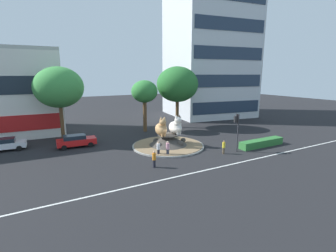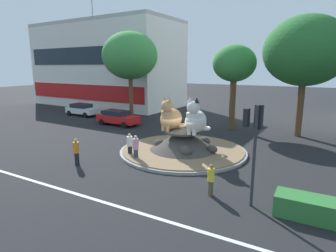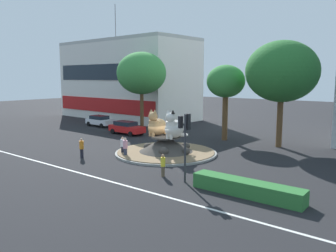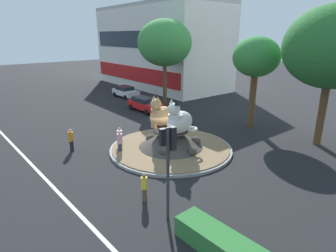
{
  "view_description": "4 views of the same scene",
  "coord_description": "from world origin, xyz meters",
  "px_view_note": "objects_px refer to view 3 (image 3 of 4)",
  "views": [
    {
      "loc": [
        -14.45,
        -26.68,
        9.1
      ],
      "look_at": [
        -0.6,
        -1.08,
        2.95
      ],
      "focal_mm": 26.16,
      "sensor_mm": 36.0,
      "label": 1
    },
    {
      "loc": [
        8.63,
        -17.74,
        6.12
      ],
      "look_at": [
        -0.78,
        -0.85,
        2.03
      ],
      "focal_mm": 29.92,
      "sensor_mm": 36.0,
      "label": 2
    },
    {
      "loc": [
        18.95,
        -23.73,
        6.92
      ],
      "look_at": [
        -0.47,
        0.9,
        2.41
      ],
      "focal_mm": 36.52,
      "sensor_mm": 36.0,
      "label": 3
    },
    {
      "loc": [
        14.67,
        -13.24,
        8.25
      ],
      "look_at": [
        0.19,
        -0.45,
        2.0
      ],
      "focal_mm": 30.0,
      "sensor_mm": 36.0,
      "label": 4
    }
  ],
  "objects_px": {
    "cat_statue_calico": "(157,126)",
    "pedestrian_yellow_shirt": "(163,165)",
    "cat_statue_white": "(174,128)",
    "pedestrian_orange_shirt": "(82,148)",
    "traffic_light_mast": "(185,132)",
    "third_tree_left": "(226,82)",
    "hatchback_near_shophouse": "(100,121)",
    "broadleaf_tree_behind_island": "(141,73)",
    "shophouse_block": "(127,80)",
    "sedan_on_far_lane": "(127,128)",
    "pedestrian_pink_shirt": "(125,147)",
    "pedestrian_white_shirt": "(123,145)",
    "second_tree_near_tower": "(282,72)"
  },
  "relations": [
    {
      "from": "shophouse_block",
      "to": "second_tree_near_tower",
      "type": "xyz_separation_m",
      "value": [
        29.43,
        -8.38,
        0.99
      ]
    },
    {
      "from": "pedestrian_yellow_shirt",
      "to": "third_tree_left",
      "type": "bearing_deg",
      "value": 97.59
    },
    {
      "from": "cat_statue_calico",
      "to": "traffic_light_mast",
      "type": "relative_size",
      "value": 0.56
    },
    {
      "from": "shophouse_block",
      "to": "traffic_light_mast",
      "type": "bearing_deg",
      "value": -36.7
    },
    {
      "from": "third_tree_left",
      "to": "second_tree_near_tower",
      "type": "bearing_deg",
      "value": 0.35
    },
    {
      "from": "pedestrian_white_shirt",
      "to": "traffic_light_mast",
      "type": "bearing_deg",
      "value": -68.5
    },
    {
      "from": "cat_statue_white",
      "to": "third_tree_left",
      "type": "bearing_deg",
      "value": 177.21
    },
    {
      "from": "cat_statue_calico",
      "to": "broadleaf_tree_behind_island",
      "type": "distance_m",
      "value": 15.03
    },
    {
      "from": "pedestrian_orange_shirt",
      "to": "pedestrian_white_shirt",
      "type": "bearing_deg",
      "value": 10.26
    },
    {
      "from": "shophouse_block",
      "to": "pedestrian_yellow_shirt",
      "type": "bearing_deg",
      "value": -38.63
    },
    {
      "from": "hatchback_near_shophouse",
      "to": "pedestrian_orange_shirt",
      "type": "bearing_deg",
      "value": -43.18
    },
    {
      "from": "shophouse_block",
      "to": "third_tree_left",
      "type": "xyz_separation_m",
      "value": [
        23.35,
        -8.42,
        -0.08
      ]
    },
    {
      "from": "shophouse_block",
      "to": "hatchback_near_shophouse",
      "type": "xyz_separation_m",
      "value": [
        4.27,
        -9.86,
        -5.64
      ]
    },
    {
      "from": "pedestrian_pink_shirt",
      "to": "sedan_on_far_lane",
      "type": "relative_size",
      "value": 0.37
    },
    {
      "from": "shophouse_block",
      "to": "third_tree_left",
      "type": "relative_size",
      "value": 2.95
    },
    {
      "from": "pedestrian_orange_shirt",
      "to": "hatchback_near_shophouse",
      "type": "bearing_deg",
      "value": 88.03
    },
    {
      "from": "cat_statue_calico",
      "to": "hatchback_near_shophouse",
      "type": "distance_m",
      "value": 19.12
    },
    {
      "from": "pedestrian_white_shirt",
      "to": "sedan_on_far_lane",
      "type": "relative_size",
      "value": 0.35
    },
    {
      "from": "cat_statue_white",
      "to": "sedan_on_far_lane",
      "type": "bearing_deg",
      "value": -120.0
    },
    {
      "from": "broadleaf_tree_behind_island",
      "to": "pedestrian_yellow_shirt",
      "type": "height_order",
      "value": "broadleaf_tree_behind_island"
    },
    {
      "from": "traffic_light_mast",
      "to": "pedestrian_pink_shirt",
      "type": "xyz_separation_m",
      "value": [
        -8.03,
        2.39,
        -2.43
      ]
    },
    {
      "from": "traffic_light_mast",
      "to": "third_tree_left",
      "type": "distance_m",
      "value": 16.29
    },
    {
      "from": "cat_statue_calico",
      "to": "pedestrian_yellow_shirt",
      "type": "xyz_separation_m",
      "value": [
        5.29,
        -5.62,
        -1.67
      ]
    },
    {
      "from": "pedestrian_white_shirt",
      "to": "pedestrian_yellow_shirt",
      "type": "distance_m",
      "value": 7.63
    },
    {
      "from": "shophouse_block",
      "to": "pedestrian_pink_shirt",
      "type": "height_order",
      "value": "shophouse_block"
    },
    {
      "from": "cat_statue_white",
      "to": "hatchback_near_shophouse",
      "type": "xyz_separation_m",
      "value": [
        -19.3,
        8.13,
        -1.73
      ]
    },
    {
      "from": "cat_statue_white",
      "to": "third_tree_left",
      "type": "relative_size",
      "value": 0.31
    },
    {
      "from": "cat_statue_calico",
      "to": "cat_statue_white",
      "type": "bearing_deg",
      "value": 91.31
    },
    {
      "from": "third_tree_left",
      "to": "pedestrian_orange_shirt",
      "type": "xyz_separation_m",
      "value": [
        -5.5,
        -15.12,
        -5.45
      ]
    },
    {
      "from": "pedestrian_pink_shirt",
      "to": "hatchback_near_shophouse",
      "type": "xyz_separation_m",
      "value": [
        -16.43,
        11.25,
        -0.11
      ]
    },
    {
      "from": "traffic_light_mast",
      "to": "third_tree_left",
      "type": "relative_size",
      "value": 0.55
    },
    {
      "from": "shophouse_block",
      "to": "pedestrian_yellow_shirt",
      "type": "xyz_separation_m",
      "value": [
        26.83,
        -23.5,
        -5.61
      ]
    },
    {
      "from": "broadleaf_tree_behind_island",
      "to": "second_tree_near_tower",
      "type": "bearing_deg",
      "value": 0.04
    },
    {
      "from": "pedestrian_orange_shirt",
      "to": "pedestrian_pink_shirt",
      "type": "xyz_separation_m",
      "value": [
        2.85,
        2.43,
        0.01
      ]
    },
    {
      "from": "pedestrian_white_shirt",
      "to": "hatchback_near_shophouse",
      "type": "height_order",
      "value": "pedestrian_white_shirt"
    },
    {
      "from": "cat_statue_white",
      "to": "pedestrian_yellow_shirt",
      "type": "relative_size",
      "value": 1.62
    },
    {
      "from": "pedestrian_orange_shirt",
      "to": "cat_statue_white",
      "type": "bearing_deg",
      "value": -2.54
    },
    {
      "from": "cat_statue_white",
      "to": "pedestrian_white_shirt",
      "type": "xyz_separation_m",
      "value": [
        -3.77,
        -2.56,
        -1.67
      ]
    },
    {
      "from": "broadleaf_tree_behind_island",
      "to": "pedestrian_pink_shirt",
      "type": "height_order",
      "value": "broadleaf_tree_behind_island"
    },
    {
      "from": "pedestrian_yellow_shirt",
      "to": "traffic_light_mast",
      "type": "bearing_deg",
      "value": -5.31
    },
    {
      "from": "traffic_light_mast",
      "to": "second_tree_near_tower",
      "type": "relative_size",
      "value": 0.44
    },
    {
      "from": "cat_statue_calico",
      "to": "pedestrian_pink_shirt",
      "type": "xyz_separation_m",
      "value": [
        -0.84,
        -3.23,
        -1.59
      ]
    },
    {
      "from": "cat_statue_white",
      "to": "broadleaf_tree_behind_island",
      "type": "height_order",
      "value": "broadleaf_tree_behind_island"
    },
    {
      "from": "pedestrian_pink_shirt",
      "to": "sedan_on_far_lane",
      "type": "xyz_separation_m",
      "value": [
        -8.6,
        8.71,
        -0.09
      ]
    },
    {
      "from": "third_tree_left",
      "to": "pedestrian_yellow_shirt",
      "type": "distance_m",
      "value": 16.43
    },
    {
      "from": "hatchback_near_shophouse",
      "to": "pedestrian_yellow_shirt",
      "type": "bearing_deg",
      "value": -29.13
    },
    {
      "from": "shophouse_block",
      "to": "hatchback_near_shophouse",
      "type": "distance_m",
      "value": 12.13
    },
    {
      "from": "pedestrian_orange_shirt",
      "to": "traffic_light_mast",
      "type": "bearing_deg",
      "value": -46.52
    },
    {
      "from": "pedestrian_yellow_shirt",
      "to": "shophouse_block",
      "type": "bearing_deg",
      "value": 133.41
    },
    {
      "from": "cat_statue_calico",
      "to": "broadleaf_tree_behind_island",
      "type": "xyz_separation_m",
      "value": [
        -10.57,
        9.49,
        4.89
      ]
    }
  ]
}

